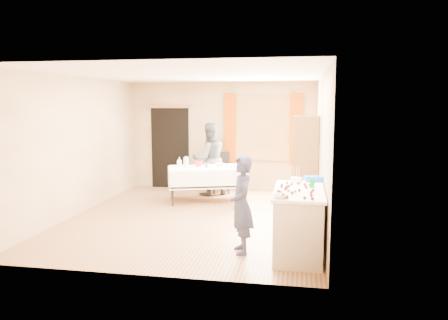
% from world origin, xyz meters
% --- Properties ---
extents(floor, '(4.50, 5.50, 0.02)m').
position_xyz_m(floor, '(0.00, 0.00, -0.01)').
color(floor, '#9E7047').
rests_on(floor, ground).
extents(ceiling, '(4.50, 5.50, 0.02)m').
position_xyz_m(ceiling, '(0.00, 0.00, 2.61)').
color(ceiling, white).
rests_on(ceiling, floor).
extents(wall_back, '(4.50, 0.02, 2.60)m').
position_xyz_m(wall_back, '(0.00, 2.76, 1.30)').
color(wall_back, tan).
rests_on(wall_back, floor).
extents(wall_front, '(4.50, 0.02, 2.60)m').
position_xyz_m(wall_front, '(0.00, -2.76, 1.30)').
color(wall_front, tan).
rests_on(wall_front, floor).
extents(wall_left, '(0.02, 5.50, 2.60)m').
position_xyz_m(wall_left, '(-2.26, 0.00, 1.30)').
color(wall_left, tan).
rests_on(wall_left, floor).
extents(wall_right, '(0.02, 5.50, 2.60)m').
position_xyz_m(wall_right, '(2.26, 0.00, 1.30)').
color(wall_right, tan).
rests_on(wall_right, floor).
extents(window_frame, '(1.32, 0.06, 1.52)m').
position_xyz_m(window_frame, '(1.00, 2.72, 1.50)').
color(window_frame, olive).
rests_on(window_frame, wall_back).
extents(window_pane, '(1.20, 0.02, 1.40)m').
position_xyz_m(window_pane, '(1.00, 2.71, 1.50)').
color(window_pane, white).
rests_on(window_pane, wall_back).
extents(curtain_left, '(0.28, 0.06, 1.65)m').
position_xyz_m(curtain_left, '(0.22, 2.67, 1.50)').
color(curtain_left, '#A34103').
rests_on(curtain_left, wall_back).
extents(curtain_right, '(0.28, 0.06, 1.65)m').
position_xyz_m(curtain_right, '(1.78, 2.67, 1.50)').
color(curtain_right, '#A34103').
rests_on(curtain_right, wall_back).
extents(doorway, '(0.95, 0.04, 2.00)m').
position_xyz_m(doorway, '(-1.30, 2.73, 1.00)').
color(doorway, black).
rests_on(doorway, floor).
extents(door_lintel, '(1.05, 0.06, 0.08)m').
position_xyz_m(door_lintel, '(-1.30, 2.70, 2.02)').
color(door_lintel, olive).
rests_on(door_lintel, wall_back).
extents(cabinet, '(0.50, 0.60, 1.85)m').
position_xyz_m(cabinet, '(1.99, 1.20, 0.92)').
color(cabinet, brown).
rests_on(cabinet, floor).
extents(counter, '(0.68, 1.44, 0.91)m').
position_xyz_m(counter, '(1.89, -1.60, 0.45)').
color(counter, beige).
rests_on(counter, floor).
extents(party_table, '(1.83, 1.32, 0.75)m').
position_xyz_m(party_table, '(-0.06, 1.36, 0.44)').
color(party_table, black).
rests_on(party_table, floor).
extents(chair, '(0.45, 0.45, 0.95)m').
position_xyz_m(chair, '(0.06, 2.36, 0.28)').
color(chair, black).
rests_on(chair, floor).
extents(girl, '(0.70, 0.64, 1.38)m').
position_xyz_m(girl, '(1.10, -1.71, 0.69)').
color(girl, '#222547').
rests_on(girl, floor).
extents(woman, '(1.37, 1.36, 1.66)m').
position_xyz_m(woman, '(-0.16, 2.04, 0.83)').
color(woman, black).
rests_on(woman, floor).
extents(soda_can, '(0.08, 0.08, 0.12)m').
position_xyz_m(soda_can, '(2.07, -1.42, 0.97)').
color(soda_can, '#018C1E').
rests_on(soda_can, counter).
extents(mixing_bowl, '(0.23, 0.23, 0.05)m').
position_xyz_m(mixing_bowl, '(1.66, -2.17, 0.93)').
color(mixing_bowl, white).
rests_on(mixing_bowl, counter).
extents(foam_block, '(0.18, 0.15, 0.08)m').
position_xyz_m(foam_block, '(1.84, -1.05, 0.95)').
color(foam_block, white).
rests_on(foam_block, counter).
extents(blue_basket, '(0.33, 0.25, 0.08)m').
position_xyz_m(blue_basket, '(2.12, -0.90, 0.95)').
color(blue_basket, blue).
rests_on(blue_basket, counter).
extents(pitcher, '(0.15, 0.15, 0.22)m').
position_xyz_m(pitcher, '(-0.45, 1.10, 0.86)').
color(pitcher, silver).
rests_on(pitcher, party_table).
extents(cup_red, '(0.29, 0.29, 0.12)m').
position_xyz_m(cup_red, '(-0.25, 1.35, 0.81)').
color(cup_red, red).
rests_on(cup_red, party_table).
extents(cup_rainbow, '(0.15, 0.15, 0.10)m').
position_xyz_m(cup_rainbow, '(-0.04, 1.22, 0.80)').
color(cup_rainbow, red).
rests_on(cup_rainbow, party_table).
extents(small_bowl, '(0.32, 0.32, 0.06)m').
position_xyz_m(small_bowl, '(0.18, 1.53, 0.78)').
color(small_bowl, white).
rests_on(small_bowl, party_table).
extents(pastry_tray, '(0.28, 0.20, 0.02)m').
position_xyz_m(pastry_tray, '(0.44, 1.38, 0.76)').
color(pastry_tray, white).
rests_on(pastry_tray, party_table).
extents(bottle, '(0.11, 0.11, 0.19)m').
position_xyz_m(bottle, '(-0.68, 1.38, 0.85)').
color(bottle, white).
rests_on(bottle, party_table).
extents(cake_balls, '(0.50, 1.06, 0.04)m').
position_xyz_m(cake_balls, '(1.83, -1.71, 0.93)').
color(cake_balls, '#3F2314').
rests_on(cake_balls, counter).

